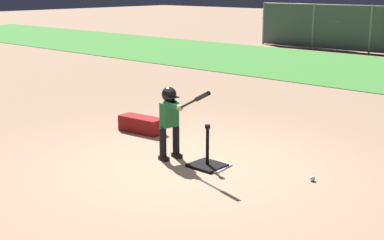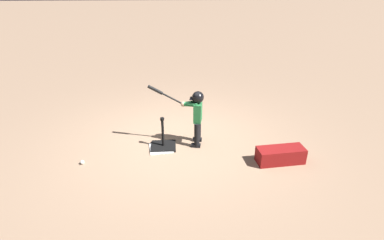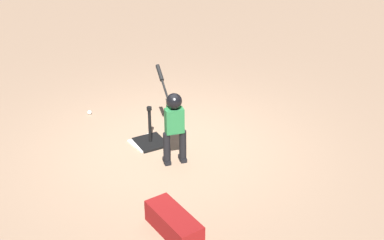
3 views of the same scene
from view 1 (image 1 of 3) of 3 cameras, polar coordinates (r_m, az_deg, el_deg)
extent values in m
plane|color=#93755B|center=(7.76, -0.73, -5.02)|extent=(90.00, 90.00, 0.00)
cylinder|color=#9E9EA3|center=(24.11, 7.64, 10.19)|extent=(0.08, 0.08, 1.83)
cylinder|color=#9E9EA3|center=(22.83, 12.80, 9.75)|extent=(0.08, 0.08, 1.83)
cylinder|color=#9E9EA3|center=(21.74, 18.51, 9.17)|extent=(0.08, 0.08, 1.83)
cube|color=white|center=(7.76, 2.12, -4.93)|extent=(0.49, 0.49, 0.02)
cube|color=black|center=(7.75, 1.64, -4.88)|extent=(0.48, 0.43, 0.04)
cylinder|color=black|center=(7.66, 1.66, -2.83)|extent=(0.05, 0.05, 0.54)
cylinder|color=black|center=(7.58, 1.67, -0.69)|extent=(0.08, 0.08, 0.05)
cylinder|color=black|center=(8.12, -1.71, -2.29)|extent=(0.12, 0.12, 0.50)
cube|color=black|center=(8.17, -1.62, -3.80)|extent=(0.19, 0.12, 0.06)
cylinder|color=black|center=(7.99, -3.12, -2.58)|extent=(0.12, 0.12, 0.50)
cube|color=black|center=(8.04, -3.02, -4.11)|extent=(0.19, 0.12, 0.06)
cube|color=#236B38|center=(7.94, -2.44, 0.58)|extent=(0.19, 0.28, 0.37)
sphere|color=tan|center=(7.88, -2.46, 2.65)|extent=(0.19, 0.19, 0.19)
sphere|color=black|center=(7.87, -2.47, 2.74)|extent=(0.22, 0.22, 0.22)
cube|color=black|center=(7.80, -2.08, 2.43)|extent=(0.14, 0.18, 0.01)
cylinder|color=#236B38|center=(7.81, -1.63, 1.63)|extent=(0.30, 0.21, 0.11)
cylinder|color=#236B38|center=(7.77, -2.13, 1.55)|extent=(0.30, 0.10, 0.11)
sphere|color=tan|center=(7.68, -1.29, 1.29)|extent=(0.10, 0.10, 0.10)
cylinder|color=black|center=(7.40, 0.15, 2.03)|extent=(0.65, 0.16, 0.34)
cylinder|color=black|center=(7.21, 1.13, 2.54)|extent=(0.30, 0.12, 0.19)
cylinder|color=black|center=(7.70, -1.36, 1.25)|extent=(0.04, 0.05, 0.05)
sphere|color=white|center=(7.38, 12.71, -6.10)|extent=(0.07, 0.07, 0.07)
cube|color=gray|center=(25.00, 13.92, 8.60)|extent=(3.96, 0.49, 0.04)
cube|color=gray|center=(25.24, 14.20, 8.08)|extent=(3.96, 0.55, 0.04)
cube|color=gray|center=(24.44, 13.16, 9.20)|extent=(3.96, 0.49, 0.04)
cube|color=gray|center=(24.67, 13.45, 8.65)|extent=(3.96, 0.55, 0.04)
cube|color=gray|center=(23.89, 12.36, 9.82)|extent=(3.96, 0.49, 0.04)
cube|color=gray|center=(24.12, 12.67, 9.26)|extent=(3.96, 0.55, 0.04)
cube|color=gray|center=(23.34, 11.52, 10.47)|extent=(3.96, 0.49, 0.04)
cube|color=gray|center=(23.57, 11.84, 9.89)|extent=(3.96, 0.55, 0.04)
cylinder|color=gray|center=(24.33, 17.88, 7.88)|extent=(0.06, 0.06, 0.31)
cylinder|color=gray|center=(22.41, 15.32, 8.67)|extent=(0.06, 0.06, 1.16)
cylinder|color=gray|center=(23.33, 16.72, 9.15)|extent=(0.20, 2.17, 0.90)
cylinder|color=gray|center=(26.22, 10.81, 8.72)|extent=(0.06, 0.06, 0.31)
cylinder|color=gray|center=(24.45, 7.90, 9.46)|extent=(0.06, 0.06, 1.16)
cylinder|color=gray|center=(25.30, 9.44, 9.90)|extent=(0.20, 2.17, 0.90)
cube|color=maroon|center=(9.56, -5.42, -0.48)|extent=(0.87, 0.40, 0.28)
camera|label=2|loc=(11.79, 17.57, 15.62)|focal=28.00mm
camera|label=3|loc=(14.28, -12.10, 20.32)|focal=50.00mm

